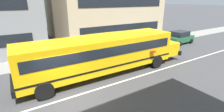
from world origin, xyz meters
name	(u,v)px	position (x,y,z in m)	size (l,w,h in m)	color
ground_plane	(66,99)	(0.00, 0.00, 0.00)	(400.00, 400.00, 0.00)	#424244
sidewalk_far	(42,61)	(0.00, 7.31, 0.01)	(120.00, 3.00, 0.01)	gray
lane_centreline	(66,99)	(0.00, 0.00, 0.00)	(110.00, 0.16, 0.01)	silver
school_bus	(105,51)	(3.74, 1.88, 1.81)	(13.67, 3.31, 3.05)	yellow
parked_car_green_by_entrance	(180,37)	(16.46, 4.64, 0.84)	(3.98, 2.04, 1.64)	#236038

